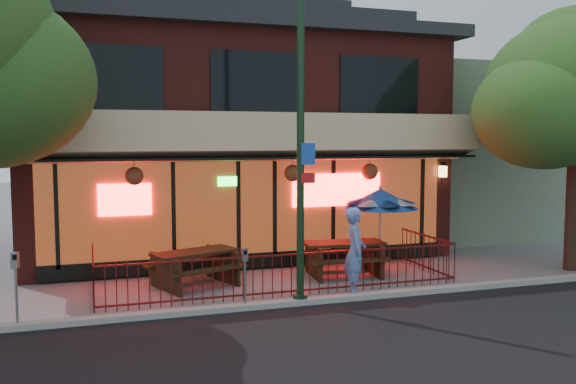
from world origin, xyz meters
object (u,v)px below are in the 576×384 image
object	(u,v)px
picnic_table_left	(195,263)
picnic_table_right	(344,253)
parking_meter_far	(16,277)
patio_umbrella	(380,198)
pedestrian	(355,252)
street_light	(301,156)
parking_meter_near	(245,268)

from	to	relation	value
picnic_table_left	picnic_table_right	size ratio (longest dim) A/B	1.10
picnic_table_right	parking_meter_far	xyz separation A→B (m)	(-7.49, -2.23, 0.41)
patio_umbrella	pedestrian	bearing A→B (deg)	-128.45
street_light	picnic_table_left	distance (m)	3.89
picnic_table_left	parking_meter_far	distance (m)	4.35
picnic_table_left	street_light	bearing A→B (deg)	-49.52
patio_umbrella	pedestrian	world-z (taller)	patio_umbrella
pedestrian	parking_meter_far	world-z (taller)	pedestrian
street_light	picnic_table_right	xyz separation A→B (m)	(1.93, 2.16, -2.57)
street_light	pedestrian	world-z (taller)	street_light
patio_umbrella	parking_meter_near	world-z (taller)	patio_umbrella
street_light	parking_meter_far	size ratio (longest dim) A/B	4.82
picnic_table_right	parking_meter_near	world-z (taller)	parking_meter_near
picnic_table_right	parking_meter_near	xyz separation A→B (m)	(-3.16, -2.23, 0.29)
picnic_table_left	pedestrian	xyz separation A→B (m)	(3.26, -1.98, 0.44)
picnic_table_left	picnic_table_right	distance (m)	3.82
street_light	picnic_table_left	xyz separation A→B (m)	(-1.89, 2.21, -2.59)
street_light	parking_meter_near	bearing A→B (deg)	-176.42
picnic_table_right	parking_meter_far	world-z (taller)	parking_meter_far
patio_umbrella	parking_meter_near	distance (m)	5.00
pedestrian	parking_meter_near	bearing A→B (deg)	114.24
street_light	parking_meter_far	distance (m)	5.97
parking_meter_near	parking_meter_far	distance (m)	4.33
patio_umbrella	pedestrian	xyz separation A→B (m)	(-1.65, -2.07, -0.95)
patio_umbrella	street_light	bearing A→B (deg)	-142.63
parking_meter_near	patio_umbrella	bearing A→B (deg)	29.26
street_light	parking_meter_near	distance (m)	2.60
street_light	pedestrian	size ratio (longest dim) A/B	3.51
picnic_table_left	parking_meter_far	size ratio (longest dim) A/B	1.66
picnic_table_left	parking_meter_near	bearing A→B (deg)	-74.10
parking_meter_near	picnic_table_right	bearing A→B (deg)	35.21
parking_meter_near	parking_meter_far	bearing A→B (deg)	-180.00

